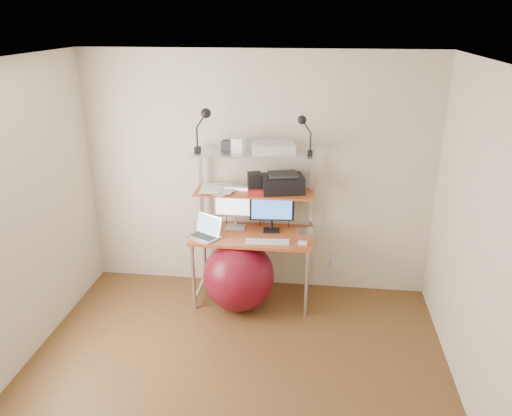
{
  "coord_description": "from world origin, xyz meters",
  "views": [
    {
      "loc": [
        0.59,
        -3.08,
        2.8
      ],
      "look_at": [
        0.07,
        1.15,
        1.14
      ],
      "focal_mm": 35.0,
      "sensor_mm": 36.0,
      "label": 1
    }
  ],
  "objects_px": {
    "monitor_black": "(272,210)",
    "printer": "(283,183)",
    "exercise_ball": "(239,276)",
    "monitor_silver": "(235,204)",
    "laptop": "(206,232)"
  },
  "relations": [
    {
      "from": "monitor_black",
      "to": "printer",
      "type": "distance_m",
      "value": 0.3
    },
    {
      "from": "monitor_black",
      "to": "printer",
      "type": "xyz_separation_m",
      "value": [
        0.1,
        0.03,
        0.28
      ]
    },
    {
      "from": "monitor_black",
      "to": "exercise_ball",
      "type": "height_order",
      "value": "monitor_black"
    },
    {
      "from": "monitor_silver",
      "to": "exercise_ball",
      "type": "height_order",
      "value": "monitor_silver"
    },
    {
      "from": "printer",
      "to": "monitor_silver",
      "type": "bearing_deg",
      "value": 166.59
    },
    {
      "from": "monitor_silver",
      "to": "laptop",
      "type": "height_order",
      "value": "monitor_silver"
    },
    {
      "from": "monitor_silver",
      "to": "exercise_ball",
      "type": "distance_m",
      "value": 0.73
    },
    {
      "from": "exercise_ball",
      "to": "monitor_silver",
      "type": "bearing_deg",
      "value": 103.71
    },
    {
      "from": "laptop",
      "to": "monitor_black",
      "type": "bearing_deg",
      "value": 50.34
    },
    {
      "from": "printer",
      "to": "exercise_ball",
      "type": "distance_m",
      "value": 1.02
    },
    {
      "from": "printer",
      "to": "laptop",
      "type": "bearing_deg",
      "value": -174.55
    },
    {
      "from": "laptop",
      "to": "printer",
      "type": "xyz_separation_m",
      "value": [
        0.73,
        0.25,
        0.46
      ]
    },
    {
      "from": "monitor_black",
      "to": "exercise_ball",
      "type": "bearing_deg",
      "value": -138.61
    },
    {
      "from": "monitor_silver",
      "to": "exercise_ball",
      "type": "bearing_deg",
      "value": -77.22
    },
    {
      "from": "monitor_black",
      "to": "laptop",
      "type": "bearing_deg",
      "value": -164.36
    }
  ]
}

